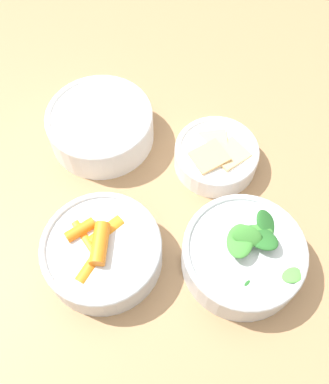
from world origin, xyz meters
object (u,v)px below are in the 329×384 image
object	(u,v)px
bowl_greens	(244,255)
bowl_cookies	(216,155)
bowl_beans_hotdog	(101,126)
bowl_carrots	(102,251)

from	to	relation	value
bowl_greens	bowl_cookies	xyz separation A→B (m)	(0.16, 0.08, -0.01)
bowl_greens	bowl_beans_hotdog	bearing A→B (deg)	60.18
bowl_cookies	bowl_greens	bearing A→B (deg)	-154.40
bowl_carrots	bowl_greens	bearing A→B (deg)	-75.22
bowl_carrots	bowl_beans_hotdog	world-z (taller)	bowl_carrots
bowl_beans_hotdog	bowl_greens	bearing A→B (deg)	-119.82
bowl_greens	bowl_cookies	bearing A→B (deg)	25.60
bowl_beans_hotdog	bowl_carrots	bearing A→B (deg)	-158.80
bowl_beans_hotdog	bowl_cookies	world-z (taller)	bowl_beans_hotdog
bowl_carrots	bowl_greens	xyz separation A→B (m)	(0.05, -0.19, 0.00)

